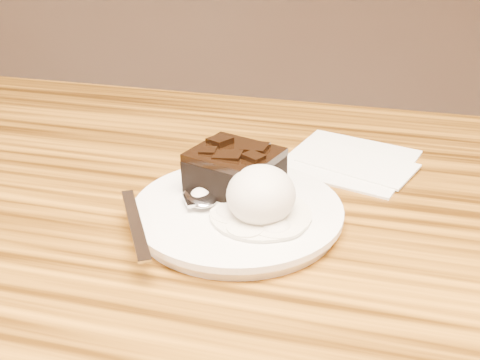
% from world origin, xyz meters
% --- Properties ---
extents(plate, '(0.20, 0.20, 0.02)m').
position_xyz_m(plate, '(0.01, 0.03, 0.76)').
color(plate, white).
rests_on(plate, dining_table).
extents(brownie, '(0.10, 0.09, 0.04)m').
position_xyz_m(brownie, '(0.00, 0.06, 0.79)').
color(brownie, black).
rests_on(brownie, plate).
extents(ice_cream_scoop, '(0.06, 0.07, 0.05)m').
position_xyz_m(ice_cream_scoop, '(0.04, 0.02, 0.79)').
color(ice_cream_scoop, silver).
rests_on(ice_cream_scoop, plate).
extents(melt_puddle, '(0.10, 0.10, 0.00)m').
position_xyz_m(melt_puddle, '(0.04, 0.02, 0.77)').
color(melt_puddle, white).
rests_on(melt_puddle, plate).
extents(spoon, '(0.12, 0.18, 0.01)m').
position_xyz_m(spoon, '(-0.02, 0.03, 0.77)').
color(spoon, silver).
rests_on(spoon, plate).
extents(napkin, '(0.17, 0.17, 0.01)m').
position_xyz_m(napkin, '(0.11, 0.20, 0.75)').
color(napkin, white).
rests_on(napkin, dining_table).
extents(crumb_a, '(0.01, 0.01, 0.00)m').
position_xyz_m(crumb_a, '(0.06, 0.04, 0.77)').
color(crumb_a, black).
rests_on(crumb_a, plate).
extents(crumb_b, '(0.01, 0.01, 0.00)m').
position_xyz_m(crumb_b, '(0.07, -0.00, 0.77)').
color(crumb_b, black).
rests_on(crumb_b, plate).
extents(crumb_c, '(0.01, 0.01, 0.00)m').
position_xyz_m(crumb_c, '(0.05, -0.02, 0.77)').
color(crumb_c, black).
rests_on(crumb_c, plate).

